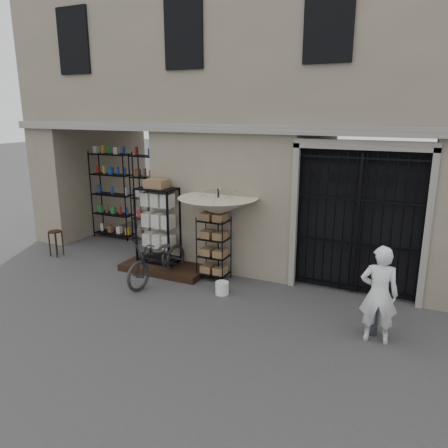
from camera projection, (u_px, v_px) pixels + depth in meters
The scene contains 14 objects.
ground at pixel (231, 320), 7.78m from camera, with size 80.00×80.00×0.00m, color black.
main_building at pixel (303, 71), 10.13m from camera, with size 14.00×4.00×9.00m, color gray.
shop_recess at pixel (122, 192), 11.71m from camera, with size 3.00×1.70×3.00m, color black.
shop_shelving at pixel (132, 197), 12.23m from camera, with size 2.70×0.50×2.50m, color black.
iron_gate at pixel (359, 221), 8.66m from camera, with size 2.50×0.21×3.00m.
step_platform at pixel (165, 268), 10.11m from camera, with size 2.00×0.90×0.15m, color black.
display_cabinet at pixel (158, 229), 10.15m from camera, with size 1.02×0.83×1.91m.
wire_rack at pixel (214, 249), 9.50m from camera, with size 0.62×0.45×1.41m.
market_umbrella at pixel (218, 201), 9.23m from camera, with size 1.77×1.79×2.43m.
white_bucket at pixel (222, 288), 8.84m from camera, with size 0.27×0.27×0.26m, color silver.
bicycle at pixel (159, 281), 9.55m from camera, with size 0.67×1.01×1.93m, color black.
wooden_stool at pixel (56, 243), 11.12m from camera, with size 0.37×0.37×0.66m.
steel_bollard at pixel (374, 311), 7.18m from camera, with size 0.15×0.15×0.85m, color #484A55.
shopkeeper at pixel (374, 340), 7.10m from camera, with size 0.59×1.62×0.39m, color silver.
Camera 1 is at (2.93, -6.45, 3.64)m, focal length 35.00 mm.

